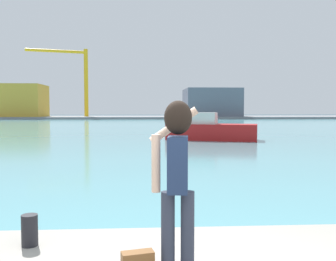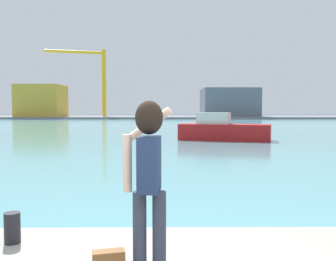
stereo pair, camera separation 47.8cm
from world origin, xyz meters
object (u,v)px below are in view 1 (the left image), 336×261
object	(u,v)px
boat_moored	(210,130)
port_crane	(77,74)
person_photographer	(177,168)
harbor_bollard	(30,230)
warehouse_right	(211,103)
warehouse_left	(22,101)

from	to	relation	value
boat_moored	port_crane	bearing A→B (deg)	125.91
person_photographer	harbor_bollard	xyz separation A→B (m)	(-1.72, 0.80, -0.88)
person_photographer	boat_moored	bearing A→B (deg)	-3.61
port_crane	warehouse_right	bearing A→B (deg)	2.82
warehouse_right	boat_moored	bearing A→B (deg)	-100.18
warehouse_left	port_crane	distance (m)	14.96
warehouse_left	warehouse_right	bearing A→B (deg)	1.89
warehouse_right	person_photographer	bearing A→B (deg)	-100.33
boat_moored	warehouse_right	distance (m)	67.90
person_photographer	harbor_bollard	bearing A→B (deg)	72.06
harbor_bollard	port_crane	distance (m)	89.72
person_photographer	port_crane	xyz separation A→B (m)	(-16.84, 88.66, 9.26)
harbor_bollard	warehouse_left	distance (m)	92.54
boat_moored	port_crane	distance (m)	69.26
person_photographer	port_crane	bearing A→B (deg)	17.90
person_photographer	harbor_bollard	world-z (taller)	person_photographer
boat_moored	warehouse_left	xyz separation A→B (m)	(-34.75, 65.21, 3.63)
person_photographer	warehouse_right	size ratio (longest dim) A/B	0.13
harbor_bollard	boat_moored	size ratio (longest dim) A/B	0.05
warehouse_left	warehouse_right	world-z (taller)	warehouse_left
boat_moored	harbor_bollard	bearing A→B (deg)	-87.44
person_photographer	harbor_bollard	distance (m)	2.09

